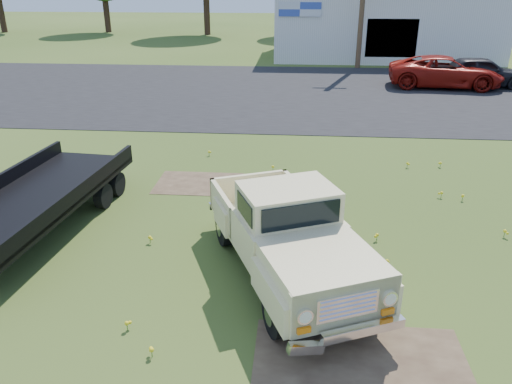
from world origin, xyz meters
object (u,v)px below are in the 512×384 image
Objects in this scene: vintage_pickup_truck at (287,233)px; dark_sedan at (481,72)px; red_pickup at (445,72)px; flatbed_trailer at (32,194)px.

vintage_pickup_truck reaches higher than dark_sedan.
red_pickup is at bearing 101.75° from dark_sedan.
vintage_pickup_truck is 5.47m from flatbed_trailer.
dark_sedan is at bearing 39.96° from vintage_pickup_truck.
red_pickup is at bearing 44.38° from vintage_pickup_truck.
vintage_pickup_truck is 0.79× the size of flatbed_trailer.
flatbed_trailer is at bearing 140.99° from dark_sedan.
vintage_pickup_truck is 18.79m from red_pickup.
flatbed_trailer is 21.70m from dark_sedan.
red_pickup is (12.51, 16.02, -0.10)m from flatbed_trailer.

